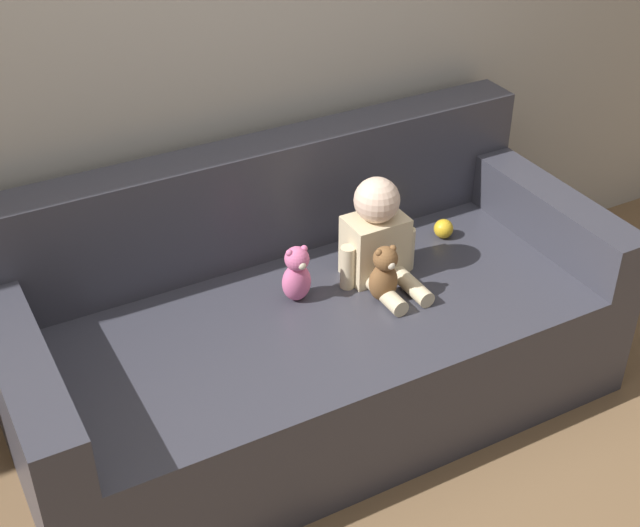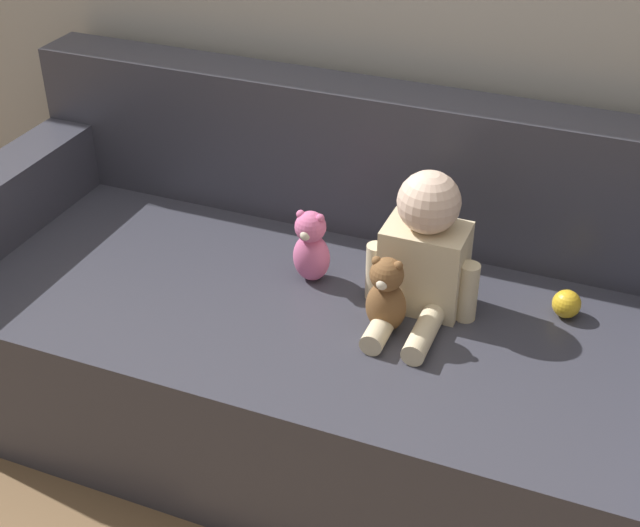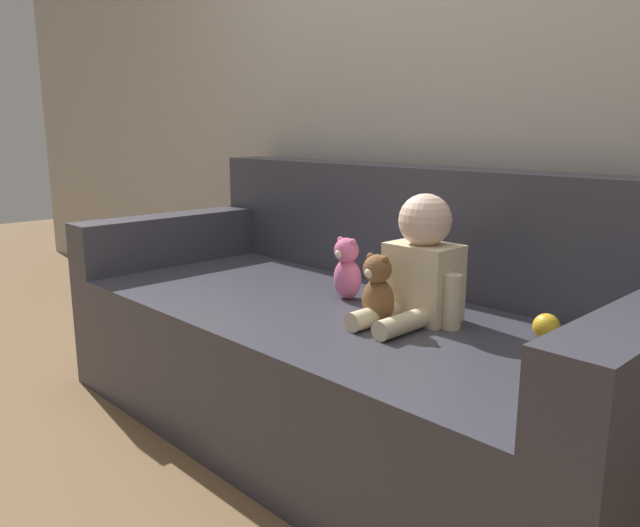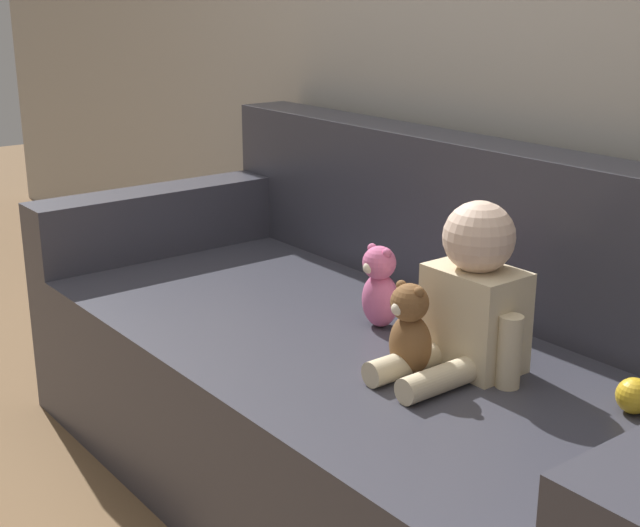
# 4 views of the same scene
# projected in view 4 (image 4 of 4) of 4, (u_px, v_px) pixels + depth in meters

# --- Properties ---
(ground_plane) EXTENTS (12.00, 12.00, 0.00)m
(ground_plane) POSITION_uv_depth(u_px,v_px,m) (369.00, 496.00, 2.39)
(ground_plane) COLOR brown
(couch) EXTENTS (2.15, 0.99, 0.91)m
(couch) POSITION_uv_depth(u_px,v_px,m) (388.00, 384.00, 2.33)
(couch) COLOR #383842
(couch) RESTS_ON ground_plane
(person_baby) EXTENTS (0.31, 0.35, 0.39)m
(person_baby) POSITION_uv_depth(u_px,v_px,m) (470.00, 300.00, 2.01)
(person_baby) COLOR beige
(person_baby) RESTS_ON couch
(teddy_bear_brown) EXTENTS (0.11, 0.10, 0.22)m
(teddy_bear_brown) POSITION_uv_depth(u_px,v_px,m) (410.00, 330.00, 2.00)
(teddy_bear_brown) COLOR brown
(teddy_bear_brown) RESTS_ON couch
(plush_toy_side) EXTENTS (0.11, 0.10, 0.22)m
(plush_toy_side) POSITION_uv_depth(u_px,v_px,m) (380.00, 287.00, 2.28)
(plush_toy_side) COLOR #DB6699
(plush_toy_side) RESTS_ON couch
(toy_ball) EXTENTS (0.08, 0.08, 0.08)m
(toy_ball) POSITION_uv_depth(u_px,v_px,m) (634.00, 396.00, 1.84)
(toy_ball) COLOR gold
(toy_ball) RESTS_ON couch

